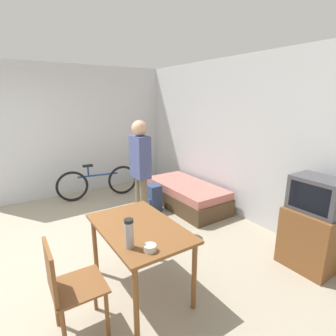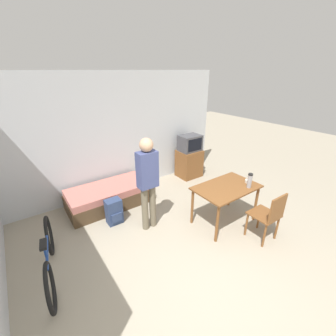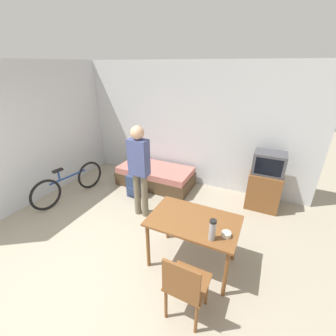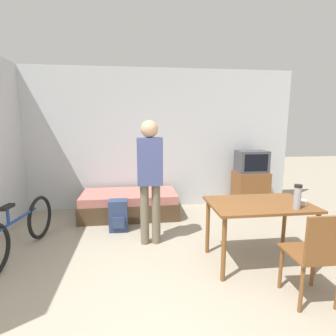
{
  "view_description": "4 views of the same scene",
  "coord_description": "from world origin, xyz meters",
  "px_view_note": "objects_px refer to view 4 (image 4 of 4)",
  "views": [
    {
      "loc": [
        3.36,
        -0.16,
        2.04
      ],
      "look_at": [
        0.24,
        1.9,
        1.03
      ],
      "focal_mm": 28.0,
      "sensor_mm": 36.0,
      "label": 1
    },
    {
      "loc": [
        -1.8,
        -1.37,
        2.71
      ],
      "look_at": [
        0.54,
        1.91,
        0.93
      ],
      "focal_mm": 24.0,
      "sensor_mm": 36.0,
      "label": 2
    },
    {
      "loc": [
        1.87,
        -1.36,
        2.62
      ],
      "look_at": [
        0.39,
        1.74,
        1.02
      ],
      "focal_mm": 24.0,
      "sensor_mm": 36.0,
      "label": 3
    },
    {
      "loc": [
        -0.28,
        -1.87,
        1.7
      ],
      "look_at": [
        0.16,
        1.67,
        1.07
      ],
      "focal_mm": 28.0,
      "sensor_mm": 36.0,
      "label": 4
    }
  ],
  "objects_px": {
    "daybed": "(130,204)",
    "tv": "(250,182)",
    "thermos_flask": "(298,196)",
    "dining_table": "(259,211)",
    "backpack": "(118,216)",
    "bicycle": "(19,231)",
    "mate_bowl": "(302,202)",
    "person_standing": "(150,173)",
    "wooden_chair": "(317,253)"
  },
  "relations": [
    {
      "from": "dining_table",
      "to": "bicycle",
      "type": "distance_m",
      "value": 3.0
    },
    {
      "from": "bicycle",
      "to": "mate_bowl",
      "type": "distance_m",
      "value": 3.48
    },
    {
      "from": "daybed",
      "to": "wooden_chair",
      "type": "bearing_deg",
      "value": -56.05
    },
    {
      "from": "mate_bowl",
      "to": "dining_table",
      "type": "bearing_deg",
      "value": 164.36
    },
    {
      "from": "mate_bowl",
      "to": "tv",
      "type": "bearing_deg",
      "value": 80.94
    },
    {
      "from": "dining_table",
      "to": "thermos_flask",
      "type": "bearing_deg",
      "value": -39.15
    },
    {
      "from": "tv",
      "to": "mate_bowl",
      "type": "relative_size",
      "value": 10.1
    },
    {
      "from": "wooden_chair",
      "to": "person_standing",
      "type": "xyz_separation_m",
      "value": [
        -1.44,
        1.46,
        0.49
      ]
    },
    {
      "from": "mate_bowl",
      "to": "backpack",
      "type": "height_order",
      "value": "mate_bowl"
    },
    {
      "from": "thermos_flask",
      "to": "mate_bowl",
      "type": "distance_m",
      "value": 0.22
    },
    {
      "from": "tv",
      "to": "dining_table",
      "type": "height_order",
      "value": "tv"
    },
    {
      "from": "tv",
      "to": "person_standing",
      "type": "xyz_separation_m",
      "value": [
        -2.03,
        -1.26,
        0.47
      ]
    },
    {
      "from": "person_standing",
      "to": "mate_bowl",
      "type": "height_order",
      "value": "person_standing"
    },
    {
      "from": "daybed",
      "to": "wooden_chair",
      "type": "height_order",
      "value": "wooden_chair"
    },
    {
      "from": "dining_table",
      "to": "backpack",
      "type": "height_order",
      "value": "dining_table"
    },
    {
      "from": "tv",
      "to": "thermos_flask",
      "type": "relative_size",
      "value": 4.23
    },
    {
      "from": "wooden_chair",
      "to": "bicycle",
      "type": "distance_m",
      "value": 3.4
    },
    {
      "from": "daybed",
      "to": "backpack",
      "type": "height_order",
      "value": "backpack"
    },
    {
      "from": "dining_table",
      "to": "person_standing",
      "type": "xyz_separation_m",
      "value": [
        -1.25,
        0.68,
        0.35
      ]
    },
    {
      "from": "wooden_chair",
      "to": "backpack",
      "type": "bearing_deg",
      "value": 134.4
    },
    {
      "from": "tv",
      "to": "bicycle",
      "type": "bearing_deg",
      "value": -159.44
    },
    {
      "from": "tv",
      "to": "backpack",
      "type": "bearing_deg",
      "value": -162.92
    },
    {
      "from": "tv",
      "to": "mate_bowl",
      "type": "height_order",
      "value": "tv"
    },
    {
      "from": "daybed",
      "to": "tv",
      "type": "xyz_separation_m",
      "value": [
        2.34,
        0.13,
        0.32
      ]
    },
    {
      "from": "person_standing",
      "to": "thermos_flask",
      "type": "xyz_separation_m",
      "value": [
        1.56,
        -0.93,
        -0.1
      ]
    },
    {
      "from": "daybed",
      "to": "backpack",
      "type": "bearing_deg",
      "value": -104.18
    },
    {
      "from": "daybed",
      "to": "bicycle",
      "type": "relative_size",
      "value": 1.05
    },
    {
      "from": "wooden_chair",
      "to": "mate_bowl",
      "type": "relative_size",
      "value": 8.01
    },
    {
      "from": "tv",
      "to": "bicycle",
      "type": "distance_m",
      "value": 3.97
    },
    {
      "from": "dining_table",
      "to": "mate_bowl",
      "type": "bearing_deg",
      "value": -15.64
    },
    {
      "from": "mate_bowl",
      "to": "person_standing",
      "type": "bearing_deg",
      "value": 154.62
    },
    {
      "from": "bicycle",
      "to": "person_standing",
      "type": "height_order",
      "value": "person_standing"
    },
    {
      "from": "tv",
      "to": "thermos_flask",
      "type": "bearing_deg",
      "value": -102.23
    },
    {
      "from": "backpack",
      "to": "daybed",
      "type": "bearing_deg",
      "value": 75.82
    },
    {
      "from": "dining_table",
      "to": "backpack",
      "type": "xyz_separation_m",
      "value": [
        -1.73,
        1.17,
        -0.41
      ]
    },
    {
      "from": "person_standing",
      "to": "backpack",
      "type": "xyz_separation_m",
      "value": [
        -0.48,
        0.49,
        -0.76
      ]
    },
    {
      "from": "bicycle",
      "to": "backpack",
      "type": "height_order",
      "value": "bicycle"
    },
    {
      "from": "bicycle",
      "to": "mate_bowl",
      "type": "xyz_separation_m",
      "value": [
        3.38,
        -0.68,
        0.46
      ]
    },
    {
      "from": "person_standing",
      "to": "thermos_flask",
      "type": "bearing_deg",
      "value": -30.84
    },
    {
      "from": "thermos_flask",
      "to": "daybed",
      "type": "bearing_deg",
      "value": 132.13
    },
    {
      "from": "thermos_flask",
      "to": "backpack",
      "type": "bearing_deg",
      "value": 145.03
    },
    {
      "from": "bicycle",
      "to": "person_standing",
      "type": "distance_m",
      "value": 1.82
    },
    {
      "from": "person_standing",
      "to": "tv",
      "type": "bearing_deg",
      "value": 31.89
    },
    {
      "from": "daybed",
      "to": "dining_table",
      "type": "height_order",
      "value": "dining_table"
    },
    {
      "from": "dining_table",
      "to": "mate_bowl",
      "type": "distance_m",
      "value": 0.48
    },
    {
      "from": "wooden_chair",
      "to": "bicycle",
      "type": "height_order",
      "value": "wooden_chair"
    },
    {
      "from": "wooden_chair",
      "to": "thermos_flask",
      "type": "height_order",
      "value": "thermos_flask"
    },
    {
      "from": "mate_bowl",
      "to": "bicycle",
      "type": "bearing_deg",
      "value": 168.69
    },
    {
      "from": "thermos_flask",
      "to": "tv",
      "type": "bearing_deg",
      "value": 77.77
    },
    {
      "from": "daybed",
      "to": "thermos_flask",
      "type": "relative_size",
      "value": 6.33
    }
  ]
}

